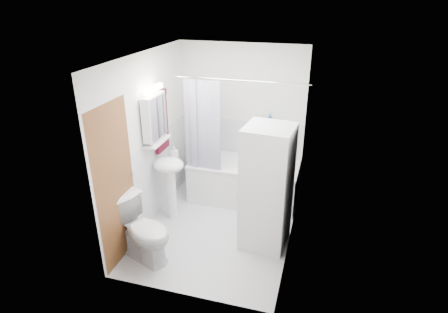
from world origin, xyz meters
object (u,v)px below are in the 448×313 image
(bathtub, at_px, (244,179))
(toilet, at_px, (143,230))
(washer_dryer, at_px, (267,188))
(sink, at_px, (169,174))

(bathtub, bearing_deg, toilet, -116.55)
(toilet, bearing_deg, washer_dryer, -41.00)
(sink, xyz_separation_m, toilet, (0.04, -0.94, -0.31))
(washer_dryer, relative_size, toilet, 2.02)
(sink, xyz_separation_m, washer_dryer, (1.43, -0.23, 0.12))
(bathtub, distance_m, washer_dryer, 1.25)
(bathtub, bearing_deg, sink, -138.72)
(bathtub, relative_size, washer_dryer, 1.02)
(bathtub, xyz_separation_m, sink, (-0.91, -0.80, 0.35))
(bathtub, xyz_separation_m, washer_dryer, (0.52, -1.03, 0.47))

